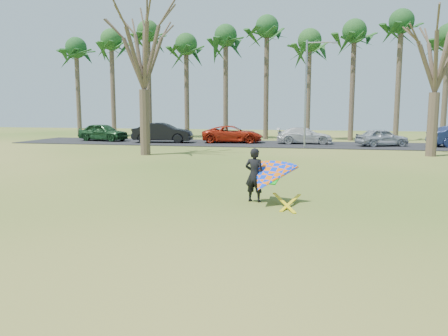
% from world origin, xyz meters
% --- Properties ---
extents(ground, '(100.00, 100.00, 0.00)m').
position_xyz_m(ground, '(0.00, 0.00, 0.00)').
color(ground, '#275612').
rests_on(ground, ground).
extents(parking_strip, '(46.00, 7.00, 0.06)m').
position_xyz_m(parking_strip, '(0.00, 25.00, 0.03)').
color(parking_strip, black).
rests_on(parking_strip, ground).
extents(palm_0, '(4.84, 4.84, 10.84)m').
position_xyz_m(palm_0, '(-22.00, 31.00, 9.17)').
color(palm_0, '#4A3D2C').
rests_on(palm_0, ground).
extents(palm_1, '(4.84, 4.84, 11.54)m').
position_xyz_m(palm_1, '(-18.00, 31.00, 9.85)').
color(palm_1, brown).
rests_on(palm_1, ground).
extents(palm_2, '(4.84, 4.84, 12.24)m').
position_xyz_m(palm_2, '(-14.00, 31.00, 10.52)').
color(palm_2, '#463A2A').
rests_on(palm_2, ground).
extents(palm_3, '(4.84, 4.84, 10.84)m').
position_xyz_m(palm_3, '(-10.00, 31.00, 9.17)').
color(palm_3, '#473A2A').
rests_on(palm_3, ground).
extents(palm_4, '(4.84, 4.84, 11.54)m').
position_xyz_m(palm_4, '(-6.00, 31.00, 9.85)').
color(palm_4, '#4D3E2E').
rests_on(palm_4, ground).
extents(palm_5, '(4.84, 4.84, 12.24)m').
position_xyz_m(palm_5, '(-2.00, 31.00, 10.52)').
color(palm_5, '#473B2A').
rests_on(palm_5, ground).
extents(palm_6, '(4.84, 4.84, 10.84)m').
position_xyz_m(palm_6, '(2.00, 31.00, 9.17)').
color(palm_6, brown).
rests_on(palm_6, ground).
extents(palm_7, '(4.84, 4.84, 11.54)m').
position_xyz_m(palm_7, '(6.00, 31.00, 9.85)').
color(palm_7, '#48382B').
rests_on(palm_7, ground).
extents(palm_8, '(4.84, 4.84, 12.24)m').
position_xyz_m(palm_8, '(10.00, 31.00, 10.52)').
color(palm_8, '#4A3D2C').
rests_on(palm_8, ground).
extents(bare_tree_left, '(6.60, 6.60, 9.70)m').
position_xyz_m(bare_tree_left, '(-8.00, 15.00, 6.92)').
color(bare_tree_left, '#4B3D2D').
rests_on(bare_tree_left, ground).
extents(bare_tree_right, '(6.27, 6.27, 9.21)m').
position_xyz_m(bare_tree_right, '(10.00, 18.00, 6.57)').
color(bare_tree_right, brown).
rests_on(bare_tree_right, ground).
extents(streetlight, '(2.28, 0.18, 8.00)m').
position_xyz_m(streetlight, '(2.16, 22.00, 4.46)').
color(streetlight, gray).
rests_on(streetlight, ground).
extents(car_0, '(4.90, 2.66, 1.58)m').
position_xyz_m(car_0, '(-16.24, 25.14, 0.85)').
color(car_0, '#19401E').
rests_on(car_0, parking_strip).
extents(car_1, '(5.33, 2.41, 1.70)m').
position_xyz_m(car_1, '(-10.21, 24.39, 0.91)').
color(car_1, black).
rests_on(car_1, parking_strip).
extents(car_2, '(5.53, 3.12, 1.46)m').
position_xyz_m(car_2, '(-4.25, 25.51, 0.79)').
color(car_2, '#AD220D').
rests_on(car_2, parking_strip).
extents(car_3, '(4.78, 2.24, 1.35)m').
position_xyz_m(car_3, '(1.88, 25.60, 0.74)').
color(car_3, silver).
rests_on(car_3, parking_strip).
extents(car_4, '(4.34, 2.96, 1.37)m').
position_xyz_m(car_4, '(7.92, 24.47, 0.75)').
color(car_4, '#989EA5').
rests_on(car_4, parking_strip).
extents(kite_flyer, '(2.13, 2.39, 2.02)m').
position_xyz_m(kite_flyer, '(1.37, 1.96, 0.85)').
color(kite_flyer, black).
rests_on(kite_flyer, ground).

